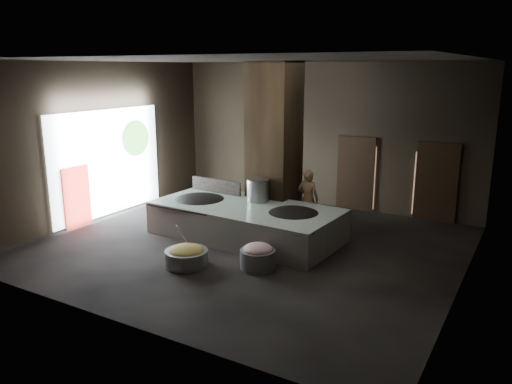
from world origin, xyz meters
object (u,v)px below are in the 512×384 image
Objects in this scene: meat_basin at (258,259)px; wok_left at (200,202)px; veg_basin at (187,258)px; hearth_platform at (246,221)px; cook at (308,199)px; wok_right at (293,216)px; stock_pot at (258,191)px.

wok_left is at bearing 149.56° from meat_basin.
wok_left reaches higher than veg_basin.
veg_basin is (-0.13, -2.35, -0.25)m from hearth_platform.
veg_basin is at bearing -155.86° from meat_basin.
meat_basin is (0.26, -3.20, -0.61)m from cook.
wok_right is 2.87m from veg_basin.
cook reaches higher than hearth_platform.
cook reaches higher than veg_basin.
hearth_platform is at bearing -95.19° from stock_pot.
cook reaches higher than stock_pot.
veg_basin is (1.32, -2.30, -0.57)m from wok_left.
wok_right reaches higher than hearth_platform.
stock_pot is at bearing 119.96° from meat_basin.
meat_basin is (1.47, 0.66, 0.04)m from veg_basin.
cook is 4.09m from veg_basin.
wok_left is 3.28m from meat_basin.
veg_basin is (-0.18, -2.90, -0.95)m from stock_pot.
cook is at bearing 94.69° from meat_basin.
wok_left is 0.94× the size of cook.
wok_right is at bearing 93.14° from cook.
meat_basin is at bearing -48.39° from hearth_platform.
cook is (2.53, 1.56, 0.07)m from wok_left.
hearth_platform is at bearing 1.97° from wok_left.
hearth_platform is 1.90m from cook.
wok_right is at bearing 2.05° from wok_left.
veg_basin is at bearing -121.63° from wok_right.
wok_left is 1.66m from stock_pot.
veg_basin is at bearing -93.50° from stock_pot.
cook reaches higher than wok_right.
hearth_platform is 2.17m from meat_basin.
cook is at bearing 42.98° from stock_pot.
hearth_platform is 0.90m from stock_pot.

